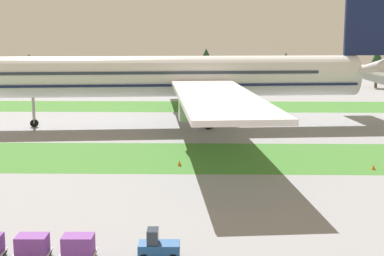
# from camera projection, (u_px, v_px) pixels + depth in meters

# --- Properties ---
(grass_strip_near) EXTENTS (320.00, 15.60, 0.01)m
(grass_strip_near) POSITION_uv_depth(u_px,v_px,m) (209.00, 157.00, 63.14)
(grass_strip_near) COLOR #3D752D
(grass_strip_near) RESTS_ON ground
(grass_strip_far) EXTENTS (320.00, 15.60, 0.01)m
(grass_strip_far) POSITION_uv_depth(u_px,v_px,m) (206.00, 106.00, 105.68)
(grass_strip_far) COLOR #3D752D
(grass_strip_far) RESTS_ON ground
(airliner) EXTENTS (65.41, 80.43, 20.95)m
(airliner) POSITION_uv_depth(u_px,v_px,m) (192.00, 76.00, 83.38)
(airliner) COLOR white
(airliner) RESTS_ON ground
(baggage_tug) EXTENTS (2.62, 1.34, 1.97)m
(baggage_tug) POSITION_uv_depth(u_px,v_px,m) (158.00, 247.00, 34.72)
(baggage_tug) COLOR #1E4C8E
(baggage_tug) RESTS_ON ground
(cargo_dolly_lead) EXTENTS (2.22, 1.53, 1.55)m
(cargo_dolly_lead) POSITION_uv_depth(u_px,v_px,m) (78.00, 245.00, 34.73)
(cargo_dolly_lead) COLOR #A3A3A8
(cargo_dolly_lead) RESTS_ON ground
(cargo_dolly_second) EXTENTS (2.22, 1.53, 1.55)m
(cargo_dolly_second) POSITION_uv_depth(u_px,v_px,m) (32.00, 245.00, 34.75)
(cargo_dolly_second) COLOR #A3A3A8
(cargo_dolly_second) RESTS_ON ground
(taxiway_marker_0) EXTENTS (0.44, 0.44, 0.60)m
(taxiway_marker_0) POSITION_uv_depth(u_px,v_px,m) (180.00, 163.00, 59.00)
(taxiway_marker_0) COLOR orange
(taxiway_marker_0) RESTS_ON ground
(taxiway_marker_1) EXTENTS (0.44, 0.44, 0.52)m
(taxiway_marker_1) POSITION_uv_depth(u_px,v_px,m) (374.00, 167.00, 57.37)
(taxiway_marker_1) COLOR orange
(taxiway_marker_1) RESTS_ON ground
(distant_tree_line) EXTENTS (186.86, 9.80, 11.33)m
(distant_tree_line) POSITION_uv_depth(u_px,v_px,m) (240.00, 62.00, 140.78)
(distant_tree_line) COLOR #4C3823
(distant_tree_line) RESTS_ON ground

